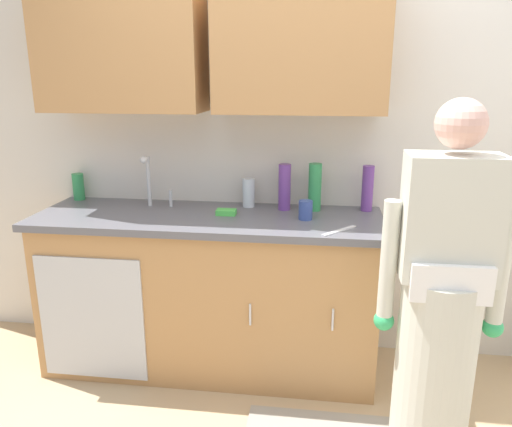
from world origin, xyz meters
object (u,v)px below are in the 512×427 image
at_px(bottle_soap, 284,187).
at_px(bottle_cleaner_spray, 249,193).
at_px(sink, 149,215).
at_px(bottle_dish_liquid, 78,187).
at_px(bottle_water_short, 315,187).
at_px(bottle_water_tall, 368,188).
at_px(sponge, 226,212).
at_px(cup_by_sink, 306,210).
at_px(person_at_sink, 439,317).
at_px(knife_on_counter, 339,231).

bearing_deg(bottle_soap, bottle_cleaner_spray, 169.26).
height_order(sink, bottle_dish_liquid, sink).
distance_m(bottle_water_short, bottle_water_tall, 0.30).
xyz_separation_m(bottle_dish_liquid, sponge, (0.99, -0.23, -0.07)).
bearing_deg(cup_by_sink, person_at_sink, -44.10).
bearing_deg(bottle_dish_liquid, sink, -23.48).
distance_m(person_at_sink, bottle_water_tall, 0.93).
height_order(person_at_sink, bottle_cleaner_spray, person_at_sink).
xyz_separation_m(sink, sponge, (0.45, 0.01, 0.03)).
relative_size(bottle_water_short, cup_by_sink, 2.64).
distance_m(sink, bottle_cleaner_spray, 0.60).
distance_m(cup_by_sink, knife_on_counter, 0.27).
height_order(sink, bottle_soap, sink).
bearing_deg(knife_on_counter, bottle_water_short, 60.75).
height_order(bottle_soap, cup_by_sink, bottle_soap).
distance_m(bottle_cleaner_spray, bottle_water_tall, 0.69).
bearing_deg(bottle_soap, bottle_water_short, 2.23).
relative_size(sink, cup_by_sink, 4.78).
bearing_deg(sink, cup_by_sink, -1.66).
relative_size(person_at_sink, cup_by_sink, 15.49).
bearing_deg(cup_by_sink, knife_on_counter, -47.93).
xyz_separation_m(person_at_sink, bottle_cleaner_spray, (-0.95, 0.81, 0.33)).
bearing_deg(bottle_cleaner_spray, bottle_water_tall, -0.00).
distance_m(knife_on_counter, sponge, 0.66).
distance_m(bottle_water_tall, knife_on_counter, 0.47).
bearing_deg(person_at_sink, bottle_dish_liquid, 157.57).
xyz_separation_m(sink, cup_by_sink, (0.90, -0.03, 0.07)).
relative_size(sink, bottle_water_tall, 1.89).
bearing_deg(cup_by_sink, bottle_cleaner_spray, 146.78).
relative_size(bottle_soap, cup_by_sink, 2.57).
distance_m(bottle_water_tall, sponge, 0.82).
distance_m(bottle_soap, bottle_water_short, 0.17).
xyz_separation_m(bottle_cleaner_spray, sponge, (-0.10, -0.20, -0.07)).
height_order(bottle_soap, knife_on_counter, bottle_soap).
relative_size(bottle_cleaner_spray, bottle_water_tall, 0.65).
height_order(person_at_sink, cup_by_sink, person_at_sink).
xyz_separation_m(person_at_sink, bottle_water_short, (-0.56, 0.78, 0.39)).
relative_size(bottle_soap, knife_on_counter, 1.12).
distance_m(bottle_water_short, sponge, 0.53).
bearing_deg(sponge, bottle_dish_liquid, 167.19).
height_order(knife_on_counter, sponge, sponge).
bearing_deg(bottle_water_tall, bottle_cleaner_spray, 180.00).
bearing_deg(cup_by_sink, sink, 178.34).
bearing_deg(knife_on_counter, bottle_soap, 80.74).
bearing_deg(bottle_cleaner_spray, bottle_soap, -10.74).
bearing_deg(sink, sponge, 0.92).
height_order(person_at_sink, bottle_soap, person_at_sink).
distance_m(bottle_dish_liquid, bottle_water_tall, 1.78).
xyz_separation_m(bottle_soap, knife_on_counter, (0.31, -0.38, -0.13)).
xyz_separation_m(sink, bottle_cleaner_spray, (0.55, 0.20, 0.10)).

